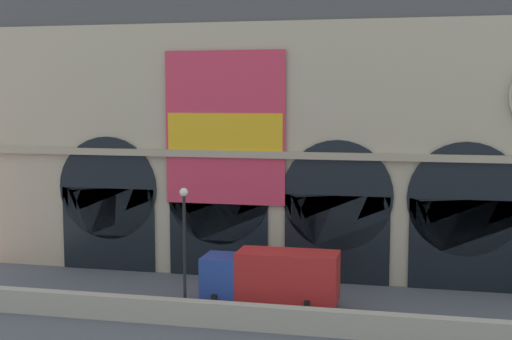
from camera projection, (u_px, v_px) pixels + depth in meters
ground_plane at (259, 302)px, 39.76m from camera, size 200.00×200.00×0.00m
quay_parapet_wall at (239, 316)px, 35.13m from camera, size 90.00×0.70×1.27m
station_building at (285, 124)px, 46.26m from camera, size 39.44×5.99×19.88m
box_truck_center at (272, 276)px, 38.68m from camera, size 7.50×2.91×3.12m
street_lamp_quayside at (184, 236)px, 36.19m from camera, size 0.44×0.44×6.90m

